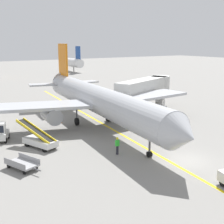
# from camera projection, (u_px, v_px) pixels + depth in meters

# --- Properties ---
(ground_plane) EXTENTS (300.00, 300.00, 0.00)m
(ground_plane) POSITION_uv_depth(u_px,v_px,m) (187.00, 161.00, 27.79)
(ground_plane) COLOR gray
(taxi_line_yellow) EXTENTS (9.52, 79.50, 0.01)m
(taxi_line_yellow) POSITION_uv_depth(u_px,v_px,m) (144.00, 147.00, 31.38)
(taxi_line_yellow) COLOR yellow
(taxi_line_yellow) RESTS_ON ground
(airliner) EXTENTS (28.42, 35.33, 10.10)m
(airliner) POSITION_uv_depth(u_px,v_px,m) (97.00, 99.00, 38.38)
(airliner) COLOR #B2B5BA
(airliner) RESTS_ON ground
(jet_bridge) EXTENTS (12.92, 7.25, 4.85)m
(jet_bridge) POSITION_uv_depth(u_px,v_px,m) (147.00, 87.00, 47.88)
(jet_bridge) COLOR beige
(jet_bridge) RESTS_ON ground
(baggage_tug_near_wing) EXTENTS (2.17, 2.72, 2.10)m
(baggage_tug_near_wing) POSITION_uv_depth(u_px,v_px,m) (1.00, 133.00, 32.94)
(baggage_tug_near_wing) COLOR silver
(baggage_tug_near_wing) RESTS_ON ground
(baggage_tug_by_cargo_door) EXTENTS (2.71, 2.11, 2.10)m
(baggage_tug_by_cargo_door) POSITION_uv_depth(u_px,v_px,m) (159.00, 107.00, 45.68)
(baggage_tug_by_cargo_door) COLOR silver
(baggage_tug_by_cargo_door) RESTS_ON ground
(belt_loader_forward_hold) EXTENTS (2.93, 5.12, 2.59)m
(belt_loader_forward_hold) POSITION_uv_depth(u_px,v_px,m) (39.00, 140.00, 31.13)
(belt_loader_forward_hold) COLOR silver
(belt_loader_forward_hold) RESTS_ON ground
(baggage_cart_loaded) EXTENTS (2.44, 3.80, 0.94)m
(baggage_cart_loaded) POSITION_uv_depth(u_px,v_px,m) (22.00, 164.00, 25.90)
(baggage_cart_loaded) COLOR #A5A5A8
(baggage_cart_loaded) RESTS_ON ground
(ground_crew_marshaller) EXTENTS (0.36, 0.24, 1.70)m
(ground_crew_marshaller) POSITION_uv_depth(u_px,v_px,m) (117.00, 145.00, 29.14)
(ground_crew_marshaller) COLOR #26262D
(ground_crew_marshaller) RESTS_ON ground
(safety_cone_nose_left) EXTENTS (0.36, 0.36, 0.44)m
(safety_cone_nose_left) POSITION_uv_depth(u_px,v_px,m) (182.00, 113.00, 44.99)
(safety_cone_nose_left) COLOR orange
(safety_cone_nose_left) RESTS_ON ground
(safety_cone_nose_right) EXTENTS (0.36, 0.36, 0.44)m
(safety_cone_nose_right) POSITION_uv_depth(u_px,v_px,m) (61.00, 121.00, 40.54)
(safety_cone_nose_right) COLOR orange
(safety_cone_nose_right) RESTS_ON ground
(distant_aircraft_mid_left) EXTENTS (3.00, 10.10, 8.80)m
(distant_aircraft_mid_left) POSITION_uv_depth(u_px,v_px,m) (74.00, 62.00, 106.95)
(distant_aircraft_mid_left) COLOR silver
(distant_aircraft_mid_left) RESTS_ON ground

